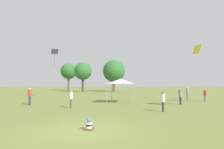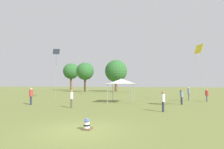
{
  "view_description": "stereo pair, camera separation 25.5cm",
  "coord_description": "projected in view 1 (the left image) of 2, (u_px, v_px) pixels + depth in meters",
  "views": [
    {
      "loc": [
        3.19,
        -8.09,
        2.2
      ],
      "look_at": [
        0.11,
        6.76,
        3.08
      ],
      "focal_mm": 28.0,
      "sensor_mm": 36.0,
      "label": 1
    },
    {
      "loc": [
        3.44,
        -8.03,
        2.2
      ],
      "look_at": [
        0.11,
        6.76,
        3.08
      ],
      "focal_mm": 28.0,
      "sensor_mm": 36.0,
      "label": 2
    }
  ],
  "objects": [
    {
      "name": "person_standing_1",
      "position": [
        205.0,
        94.0,
        22.54
      ],
      "size": [
        0.52,
        0.52,
        1.62
      ],
      "rotation": [
        0.0,
        0.0,
        1.94
      ],
      "color": "slate",
      "rests_on": "ground"
    },
    {
      "name": "distant_tree_0",
      "position": [
        114.0,
        71.0,
        55.34
      ],
      "size": [
        7.02,
        7.02,
        9.99
      ],
      "color": "brown",
      "rests_on": "ground"
    },
    {
      "name": "distant_tree_2",
      "position": [
        83.0,
        71.0,
        53.61
      ],
      "size": [
        5.38,
        5.38,
        8.99
      ],
      "color": "#473323",
      "rests_on": "ground"
    },
    {
      "name": "ground_plane",
      "position": [
        81.0,
        130.0,
        8.43
      ],
      "size": [
        300.0,
        300.0,
        0.0
      ],
      "primitive_type": "plane",
      "color": "olive"
    },
    {
      "name": "distant_tree_1",
      "position": [
        69.0,
        71.0,
        65.74
      ],
      "size": [
        5.94,
        5.94,
        10.22
      ],
      "color": "brown",
      "rests_on": "ground"
    },
    {
      "name": "seated_toddler",
      "position": [
        89.0,
        125.0,
        8.47
      ],
      "size": [
        0.4,
        0.49,
        0.55
      ],
      "rotation": [
        0.0,
        0.0,
        -0.04
      ],
      "color": "brown",
      "rests_on": "ground"
    },
    {
      "name": "person_standing_2",
      "position": [
        71.0,
        97.0,
        16.43
      ],
      "size": [
        0.36,
        0.36,
        1.7
      ],
      "rotation": [
        0.0,
        0.0,
        1.33
      ],
      "color": "brown",
      "rests_on": "ground"
    },
    {
      "name": "person_standing_3",
      "position": [
        163.0,
        99.0,
        14.15
      ],
      "size": [
        0.43,
        0.43,
        1.65
      ],
      "rotation": [
        0.0,
        0.0,
        2.52
      ],
      "color": "#282D42",
      "rests_on": "ground"
    },
    {
      "name": "canopy_tent",
      "position": [
        121.0,
        81.0,
        21.44
      ],
      "size": [
        3.14,
        3.14,
        2.92
      ],
      "rotation": [
        0.0,
        0.0,
        -0.0
      ],
      "color": "white",
      "rests_on": "ground"
    },
    {
      "name": "person_standing_6",
      "position": [
        187.0,
        92.0,
        24.18
      ],
      "size": [
        0.46,
        0.46,
        1.85
      ],
      "rotation": [
        0.0,
        0.0,
        2.55
      ],
      "color": "slate",
      "rests_on": "ground"
    },
    {
      "name": "kite_0",
      "position": [
        55.0,
        53.0,
        28.53
      ],
      "size": [
        1.18,
        0.84,
        8.1
      ],
      "rotation": [
        0.0,
        0.0,
        5.84
      ],
      "color": "#1E2328",
      "rests_on": "ground"
    },
    {
      "name": "person_standing_0",
      "position": [
        30.0,
        95.0,
        18.84
      ],
      "size": [
        0.44,
        0.44,
        1.84
      ],
      "rotation": [
        0.0,
        0.0,
        1.71
      ],
      "color": "#282D42",
      "rests_on": "ground"
    },
    {
      "name": "person_standing_5",
      "position": [
        180.0,
        94.0,
        23.23
      ],
      "size": [
        0.49,
        0.49,
        1.63
      ],
      "rotation": [
        0.0,
        0.0,
        5.09
      ],
      "color": "#282D42",
      "rests_on": "ground"
    },
    {
      "name": "person_standing_4",
      "position": [
        180.0,
        96.0,
        19.32
      ],
      "size": [
        0.51,
        0.51,
        1.66
      ],
      "rotation": [
        0.0,
        0.0,
        2.45
      ],
      "color": "#282D42",
      "rests_on": "ground"
    },
    {
      "name": "kite_1",
      "position": [
        197.0,
        50.0,
        23.66
      ],
      "size": [
        1.01,
        1.39,
        7.61
      ],
      "rotation": [
        0.0,
        0.0,
        4.38
      ],
      "color": "yellow",
      "rests_on": "ground"
    }
  ]
}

